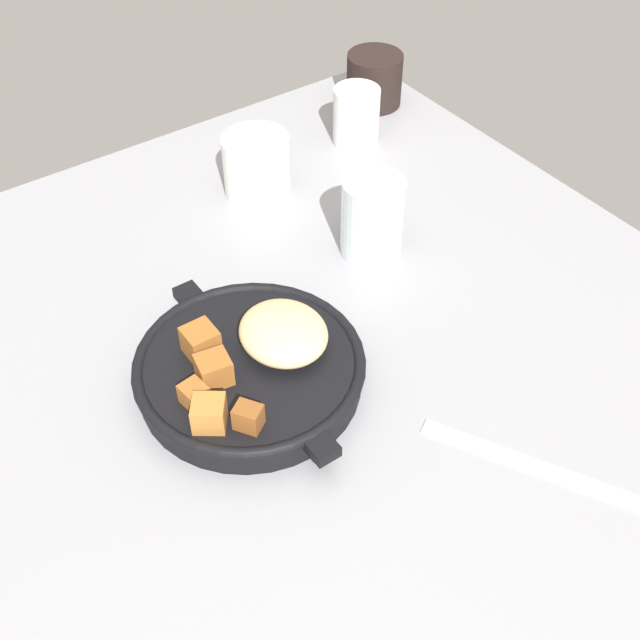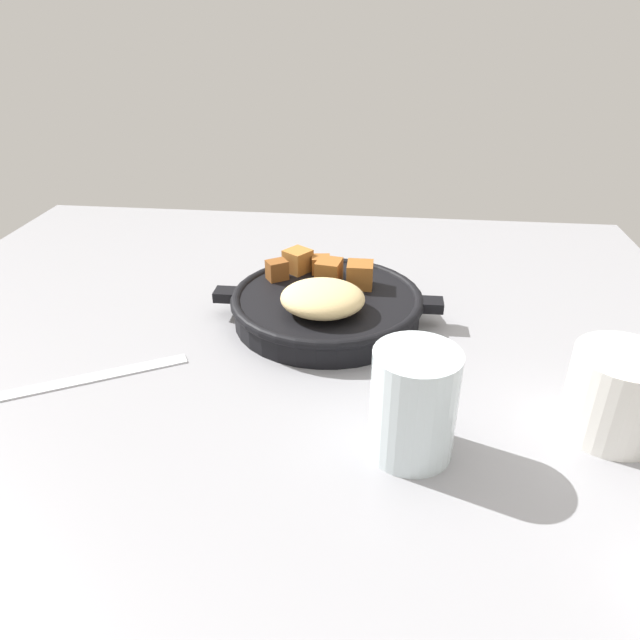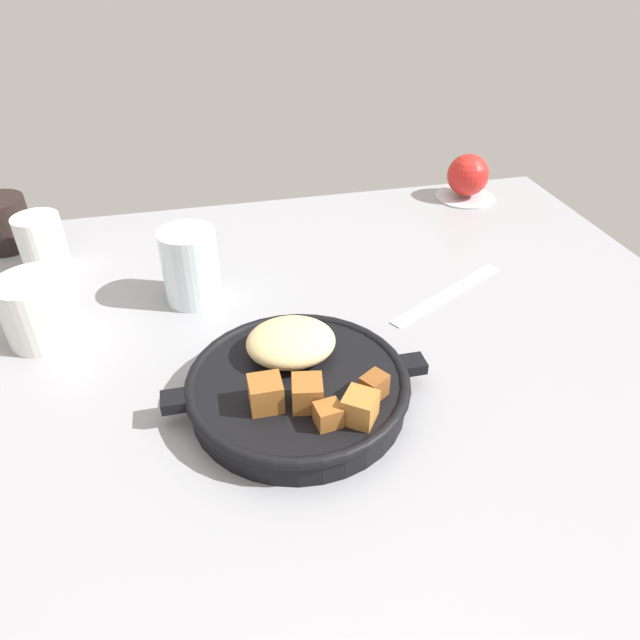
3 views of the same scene
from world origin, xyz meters
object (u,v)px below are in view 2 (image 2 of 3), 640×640
Objects in this scene: butter_knife at (81,379)px; water_glass_tall at (413,404)px; ceramic_mug_white at (617,394)px; cast_iron_skillet at (326,303)px.

water_glass_tall is (-32.25, 6.62, 4.61)cm from butter_knife.
ceramic_mug_white reaches higher than butter_knife.
ceramic_mug_white is (-26.60, 17.34, 1.56)cm from cast_iron_skillet.
ceramic_mug_white is at bearing 148.33° from butter_knife.
cast_iron_skillet reaches higher than butter_knife.
water_glass_tall is at bearing 139.23° from butter_knife.
butter_knife is 2.52× the size of ceramic_mug_white.
cast_iron_skillet is 31.79cm from ceramic_mug_white.
water_glass_tall is (-9.25, 21.80, 2.45)cm from cast_iron_skillet.
cast_iron_skillet is 2.79× the size of water_glass_tall.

